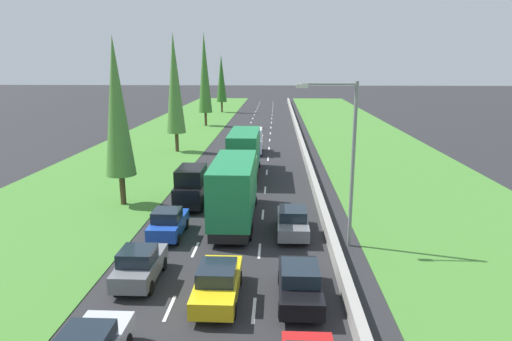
{
  "coord_description": "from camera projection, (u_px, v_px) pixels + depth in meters",
  "views": [
    {
      "loc": [
        2.58,
        -1.51,
        9.87
      ],
      "look_at": [
        0.72,
        39.53,
        0.04
      ],
      "focal_mm": 31.42,
      "sensor_mm": 36.0,
      "label": 1
    }
  ],
  "objects": [
    {
      "name": "blue_hatchback_left_lane",
      "position": [
        168.0,
        223.0,
        26.02
      ],
      "size": [
        1.74,
        3.9,
        1.72
      ],
      "color": "#1E47B7",
      "rests_on": "ground"
    },
    {
      "name": "green_box_truck_centre_lane_fourth",
      "position": [
        245.0,
        152.0,
        39.75
      ],
      "size": [
        2.46,
        9.4,
        4.18
      ],
      "color": "black",
      "rests_on": "ground"
    },
    {
      "name": "poplar_tree_second",
      "position": [
        117.0,
        108.0,
        30.59
      ],
      "size": [
        2.09,
        2.09,
        11.75
      ],
      "color": "#4C3823",
      "rests_on": "ground"
    },
    {
      "name": "ground_plane",
      "position": [
        257.0,
        137.0,
        62.17
      ],
      "size": [
        300.0,
        300.0,
        0.0
      ],
      "primitive_type": "plane",
      "color": "#28282B",
      "rests_on": "ground"
    },
    {
      "name": "poplar_tree_third",
      "position": [
        175.0,
        84.0,
        49.72
      ],
      "size": [
        2.13,
        2.13,
        13.24
      ],
      "color": "#4C3823",
      "rests_on": "ground"
    },
    {
      "name": "grass_verge_left",
      "position": [
        167.0,
        136.0,
        62.72
      ],
      "size": [
        14.0,
        140.0,
        0.04
      ],
      "primitive_type": "cube",
      "color": "#478433",
      "rests_on": "ground"
    },
    {
      "name": "street_light_mast",
      "position": [
        347.0,
        153.0,
        23.72
      ],
      "size": [
        3.2,
        0.28,
        9.0
      ],
      "color": "gray",
      "rests_on": "ground"
    },
    {
      "name": "median_barrier",
      "position": [
        299.0,
        134.0,
        61.82
      ],
      "size": [
        0.44,
        120.0,
        0.85
      ],
      "primitive_type": "cube",
      "color": "#9E9B93",
      "rests_on": "ground"
    },
    {
      "name": "grass_verge_right",
      "position": [
        362.0,
        137.0,
        61.53
      ],
      "size": [
        14.0,
        140.0,
        0.04
      ],
      "primitive_type": "cube",
      "color": "#478433",
      "rests_on": "ground"
    },
    {
      "name": "poplar_tree_fifth",
      "position": [
        221.0,
        79.0,
        91.27
      ],
      "size": [
        2.09,
        2.09,
        11.65
      ],
      "color": "#4C3823",
      "rests_on": "ground"
    },
    {
      "name": "grey_hatchback_left_lane",
      "position": [
        140.0,
        265.0,
        20.6
      ],
      "size": [
        1.74,
        3.9,
        1.72
      ],
      "color": "slate",
      "rests_on": "ground"
    },
    {
      "name": "black_sedan_right_lane",
      "position": [
        300.0,
        283.0,
        18.97
      ],
      "size": [
        1.82,
        4.5,
        1.64
      ],
      "color": "black",
      "rests_on": "ground"
    },
    {
      "name": "black_van_left_lane",
      "position": [
        192.0,
        186.0,
        31.75
      ],
      "size": [
        1.96,
        4.9,
        2.82
      ],
      "color": "black",
      "rests_on": "ground"
    },
    {
      "name": "white_van_centre_lane",
      "position": [
        254.0,
        141.0,
        50.29
      ],
      "size": [
        1.96,
        4.9,
        2.82
      ],
      "color": "white",
      "rests_on": "ground"
    },
    {
      "name": "poplar_tree_fourth",
      "position": [
        205.0,
        73.0,
        70.89
      ],
      "size": [
        2.17,
        2.17,
        14.67
      ],
      "color": "#4C3823",
      "rests_on": "ground"
    },
    {
      "name": "yellow_sedan_centre_lane",
      "position": [
        218.0,
        283.0,
        19.0
      ],
      "size": [
        1.82,
        4.5,
        1.64
      ],
      "color": "yellow",
      "rests_on": "ground"
    },
    {
      "name": "green_box_truck_centre_lane",
      "position": [
        235.0,
        189.0,
        28.2
      ],
      "size": [
        2.46,
        9.4,
        4.18
      ],
      "color": "black",
      "rests_on": "ground"
    },
    {
      "name": "lane_markings",
      "position": [
        257.0,
        136.0,
        62.17
      ],
      "size": [
        3.64,
        116.0,
        0.01
      ],
      "color": "white",
      "rests_on": "ground"
    },
    {
      "name": "grey_sedan_right_lane",
      "position": [
        292.0,
        221.0,
        26.38
      ],
      "size": [
        1.82,
        4.5,
        1.64
      ],
      "color": "slate",
      "rests_on": "ground"
    }
  ]
}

